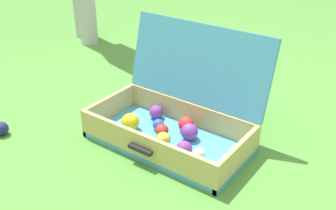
{
  "coord_description": "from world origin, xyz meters",
  "views": [
    {
      "loc": [
        0.85,
        -1.22,
        0.96
      ],
      "look_at": [
        -0.0,
        -0.06,
        0.19
      ],
      "focal_mm": 42.91,
      "sensor_mm": 36.0,
      "label": 1
    }
  ],
  "objects": [
    {
      "name": "stray_ball_on_grass",
      "position": [
        -0.64,
        -0.43,
        0.03
      ],
      "size": [
        0.06,
        0.06,
        0.06
      ],
      "primitive_type": "sphere",
      "color": "navy",
      "rests_on": "ground"
    },
    {
      "name": "open_suitcase",
      "position": [
        -0.0,
        -0.0,
        0.11
      ],
      "size": [
        0.68,
        0.46,
        0.47
      ],
      "color": "#4799C6",
      "rests_on": "ground"
    },
    {
      "name": "ground_plane",
      "position": [
        0.0,
        0.0,
        0.0
      ],
      "size": [
        16.0,
        16.0,
        0.0
      ],
      "primitive_type": "plane",
      "color": "#4C8C38"
    }
  ]
}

